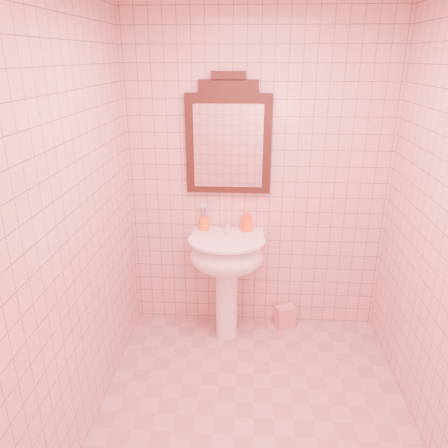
# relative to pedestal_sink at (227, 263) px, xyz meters

# --- Properties ---
(floor) EXTENTS (2.20, 2.20, 0.00)m
(floor) POSITION_rel_pedestal_sink_xyz_m (0.22, -0.87, -0.66)
(floor) COLOR tan
(floor) RESTS_ON ground
(back_wall) EXTENTS (2.00, 0.02, 2.50)m
(back_wall) POSITION_rel_pedestal_sink_xyz_m (0.22, 0.23, 0.59)
(back_wall) COLOR #D1A391
(back_wall) RESTS_ON floor
(pedestal_sink) EXTENTS (0.58, 0.58, 0.86)m
(pedestal_sink) POSITION_rel_pedestal_sink_xyz_m (0.00, 0.00, 0.00)
(pedestal_sink) COLOR white
(pedestal_sink) RESTS_ON floor
(faucet) EXTENTS (0.04, 0.16, 0.11)m
(faucet) POSITION_rel_pedestal_sink_xyz_m (0.00, 0.14, 0.26)
(faucet) COLOR white
(faucet) RESTS_ON pedestal_sink
(mirror) EXTENTS (0.63, 0.06, 0.88)m
(mirror) POSITION_rel_pedestal_sink_xyz_m (0.00, 0.20, 0.92)
(mirror) COLOR black
(mirror) RESTS_ON back_wall
(toothbrush_cup) EXTENTS (0.08, 0.08, 0.19)m
(toothbrush_cup) POSITION_rel_pedestal_sink_xyz_m (-0.19, 0.17, 0.26)
(toothbrush_cup) COLOR orange
(toothbrush_cup) RESTS_ON pedestal_sink
(soap_dispenser) EXTENTS (0.10, 0.10, 0.17)m
(soap_dispenser) POSITION_rel_pedestal_sink_xyz_m (0.15, 0.17, 0.28)
(soap_dispenser) COLOR #FF5815
(soap_dispenser) RESTS_ON pedestal_sink
(towel) EXTENTS (0.19, 0.16, 0.19)m
(towel) POSITION_rel_pedestal_sink_xyz_m (0.49, 0.15, -0.57)
(towel) COLOR pink
(towel) RESTS_ON floor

